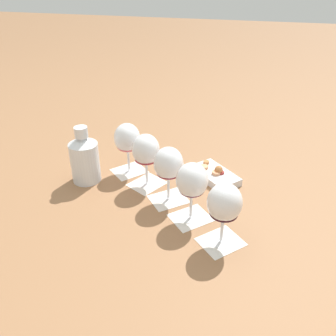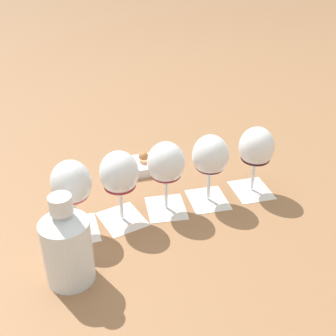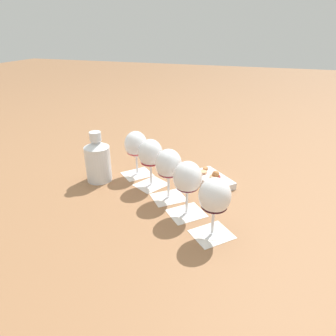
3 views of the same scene
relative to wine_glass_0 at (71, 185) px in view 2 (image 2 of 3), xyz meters
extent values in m
plane|color=#936642|center=(0.19, -0.15, -0.13)|extent=(8.00, 8.00, 0.00)
cube|color=silver|center=(0.00, 0.00, -0.13)|extent=(0.15, 0.15, 0.00)
cube|color=silver|center=(0.09, -0.07, -0.13)|extent=(0.14, 0.15, 0.00)
cube|color=silver|center=(0.19, -0.14, -0.13)|extent=(0.15, 0.15, 0.00)
cube|color=silver|center=(0.28, -0.22, -0.13)|extent=(0.15, 0.15, 0.00)
cube|color=silver|center=(0.38, -0.30, -0.13)|extent=(0.15, 0.15, 0.00)
cylinder|color=white|center=(0.00, 0.00, -0.13)|extent=(0.06, 0.06, 0.01)
cylinder|color=white|center=(0.00, 0.00, -0.08)|extent=(0.01, 0.01, 0.08)
ellipsoid|color=white|center=(0.00, 0.00, 0.01)|extent=(0.09, 0.09, 0.11)
ellipsoid|color=#C74D57|center=(0.00, 0.00, -0.03)|extent=(0.08, 0.08, 0.03)
cylinder|color=white|center=(0.09, -0.07, -0.13)|extent=(0.06, 0.06, 0.01)
cylinder|color=white|center=(0.09, -0.07, -0.08)|extent=(0.01, 0.01, 0.08)
ellipsoid|color=white|center=(0.09, -0.07, 0.01)|extent=(0.09, 0.09, 0.11)
ellipsoid|color=maroon|center=(0.09, -0.07, -0.03)|extent=(0.08, 0.08, 0.02)
cylinder|color=white|center=(0.19, -0.14, -0.13)|extent=(0.06, 0.06, 0.01)
cylinder|color=white|center=(0.19, -0.14, -0.08)|extent=(0.01, 0.01, 0.08)
ellipsoid|color=white|center=(0.19, -0.14, 0.01)|extent=(0.09, 0.09, 0.11)
ellipsoid|color=maroon|center=(0.19, -0.14, -0.03)|extent=(0.08, 0.08, 0.03)
cylinder|color=white|center=(0.28, -0.22, -0.13)|extent=(0.06, 0.06, 0.01)
cylinder|color=white|center=(0.28, -0.22, -0.08)|extent=(0.01, 0.01, 0.08)
ellipsoid|color=white|center=(0.28, -0.22, 0.01)|extent=(0.09, 0.09, 0.11)
ellipsoid|color=#400817|center=(0.28, -0.22, -0.02)|extent=(0.08, 0.08, 0.03)
cylinder|color=white|center=(0.38, -0.30, -0.13)|extent=(0.06, 0.06, 0.01)
cylinder|color=white|center=(0.38, -0.30, -0.08)|extent=(0.01, 0.01, 0.08)
ellipsoid|color=white|center=(0.38, -0.30, 0.01)|extent=(0.09, 0.09, 0.11)
ellipsoid|color=black|center=(0.38, -0.30, -0.03)|extent=(0.08, 0.08, 0.02)
cylinder|color=silver|center=(-0.13, -0.09, -0.06)|extent=(0.10, 0.10, 0.14)
cone|color=silver|center=(-0.13, -0.09, 0.03)|extent=(0.10, 0.10, 0.03)
cylinder|color=silver|center=(-0.13, -0.09, 0.06)|extent=(0.05, 0.05, 0.04)
cube|color=silver|center=(0.32, 0.03, -0.12)|extent=(0.20, 0.20, 0.03)
cylinder|color=maroon|center=(0.34, 0.02, -0.10)|extent=(0.02, 0.02, 0.01)
sphere|color=#B2703D|center=(0.33, 0.02, -0.09)|extent=(0.03, 0.03, 0.03)
cylinder|color=#B2703D|center=(0.28, 0.08, -0.10)|extent=(0.02, 0.02, 0.01)
cylinder|color=tan|center=(0.28, 0.04, -0.10)|extent=(0.03, 0.03, 0.01)
cylinder|color=tan|center=(0.32, 0.01, -0.10)|extent=(0.03, 0.03, 0.01)
camera|label=1|loc=(0.42, -1.07, 0.56)|focal=38.00mm
camera|label=2|loc=(-0.59, -0.59, 0.52)|focal=45.00mm
camera|label=3|loc=(0.48, -1.04, 0.45)|focal=32.00mm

